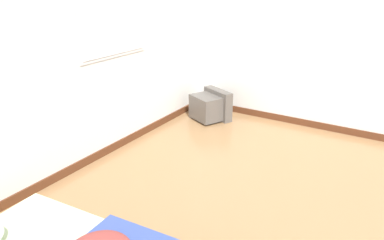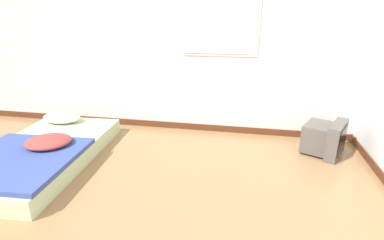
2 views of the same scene
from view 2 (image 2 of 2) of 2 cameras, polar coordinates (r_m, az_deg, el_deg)
name	(u,v)px [view 2 (image 2 of 2)]	position (r m, az deg, el deg)	size (l,w,h in m)	color
wall_back	(161,38)	(4.26, -5.97, 15.28)	(7.68, 0.08, 2.60)	silver
mattress_bed	(41,152)	(3.83, -26.82, -5.43)	(1.22, 2.07, 0.33)	beige
crt_tv	(325,138)	(3.94, 24.01, -3.14)	(0.58, 0.60, 0.41)	#56514C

